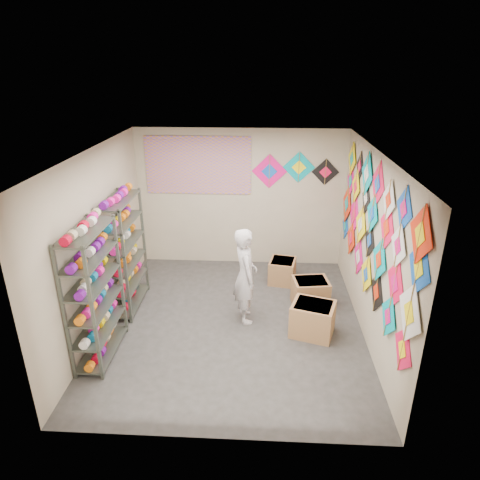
# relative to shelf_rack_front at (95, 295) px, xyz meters

# --- Properties ---
(ground) EXTENTS (4.50, 4.50, 0.00)m
(ground) POSITION_rel_shelf_rack_front_xyz_m (1.78, 0.85, -0.95)
(ground) COLOR #312E2B
(room_walls) EXTENTS (4.50, 4.50, 4.50)m
(room_walls) POSITION_rel_shelf_rack_front_xyz_m (1.78, 0.85, 0.69)
(room_walls) COLOR tan
(room_walls) RESTS_ON ground
(shelf_rack_front) EXTENTS (0.40, 1.10, 1.90)m
(shelf_rack_front) POSITION_rel_shelf_rack_front_xyz_m (0.00, 0.00, 0.00)
(shelf_rack_front) COLOR #4C5147
(shelf_rack_front) RESTS_ON ground
(shelf_rack_back) EXTENTS (0.40, 1.10, 1.90)m
(shelf_rack_back) POSITION_rel_shelf_rack_front_xyz_m (0.00, 1.30, 0.00)
(shelf_rack_back) COLOR #4C5147
(shelf_rack_back) RESTS_ON ground
(string_spools) EXTENTS (0.12, 2.36, 0.12)m
(string_spools) POSITION_rel_shelf_rack_front_xyz_m (-0.00, 0.65, 0.10)
(string_spools) COLOR #FF18A0
(string_spools) RESTS_ON ground
(kite_wall_display) EXTENTS (0.05, 4.38, 2.01)m
(kite_wall_display) POSITION_rel_shelf_rack_front_xyz_m (3.76, 0.85, 0.69)
(kite_wall_display) COLOR #E90F42
(kite_wall_display) RESTS_ON room_walls
(back_wall_kites) EXTENTS (1.64, 0.02, 0.72)m
(back_wall_kites) POSITION_rel_shelf_rack_front_xyz_m (2.77, 3.09, 0.98)
(back_wall_kites) COLOR #E00D71
(back_wall_kites) RESTS_ON room_walls
(poster) EXTENTS (2.00, 0.01, 1.10)m
(poster) POSITION_rel_shelf_rack_front_xyz_m (0.98, 3.08, 1.05)
(poster) COLOR #8252B2
(poster) RESTS_ON room_walls
(shopkeeper) EXTENTS (0.74, 0.64, 1.55)m
(shopkeeper) POSITION_rel_shelf_rack_front_xyz_m (1.97, 0.99, -0.18)
(shopkeeper) COLOR beige
(shopkeeper) RESTS_ON ground
(carton_a) EXTENTS (0.74, 0.67, 0.51)m
(carton_a) POSITION_rel_shelf_rack_front_xyz_m (3.00, 0.64, -0.70)
(carton_a) COLOR #966441
(carton_a) RESTS_ON ground
(carton_b) EXTENTS (0.64, 0.55, 0.47)m
(carton_b) POSITION_rel_shelf_rack_front_xyz_m (3.05, 1.46, -0.71)
(carton_b) COLOR #966441
(carton_b) RESTS_ON ground
(carton_c) EXTENTS (0.54, 0.58, 0.44)m
(carton_c) POSITION_rel_shelf_rack_front_xyz_m (2.61, 2.27, -0.73)
(carton_c) COLOR #966441
(carton_c) RESTS_ON ground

